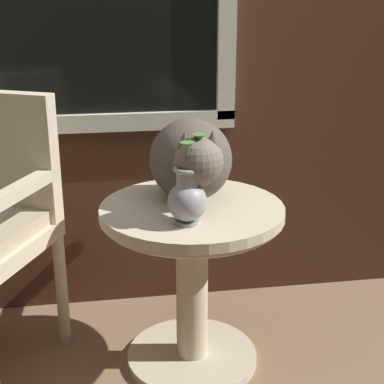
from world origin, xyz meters
TOP-DOWN VIEW (x-y plane):
  - wicker_side_table at (0.20, 0.25)m, footprint 0.62×0.62m
  - cat at (0.20, 0.31)m, footprint 0.29×0.61m
  - pewter_vase_with_ivy at (0.16, 0.10)m, footprint 0.12×0.12m

SIDE VIEW (x-z plane):
  - wicker_side_table at x=0.20m, z-range 0.12..0.72m
  - pewter_vase_with_ivy at x=0.16m, z-range 0.56..0.84m
  - cat at x=0.20m, z-range 0.61..0.89m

